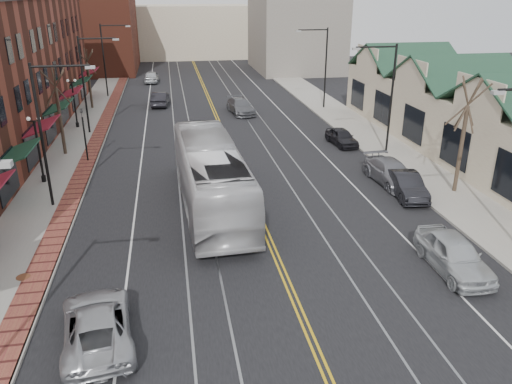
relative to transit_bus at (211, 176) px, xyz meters
name	(u,v)px	position (x,y,z in m)	size (l,w,h in m)	color
ground	(329,380)	(2.44, -14.50, -1.90)	(160.00, 160.00, 0.00)	black
sidewalk_left	(57,182)	(-9.56, 5.50, -1.82)	(4.00, 120.00, 0.15)	gray
sidewalk_right	(403,161)	(14.44, 5.50, -1.82)	(4.00, 120.00, 0.15)	gray
building_right	(484,128)	(20.44, 5.50, 0.40)	(8.00, 36.00, 4.60)	#C2AF95
backdrop_left	(86,23)	(-13.56, 55.50, 5.10)	(14.00, 18.00, 14.00)	maroon
backdrop_mid	(190,31)	(2.44, 70.50, 2.60)	(22.00, 14.00, 9.00)	#C2AF95
backdrop_right	(295,33)	(17.44, 50.50, 3.60)	(12.00, 16.00, 11.00)	slate
streetlight_l_1	(48,122)	(-8.61, 1.50, 3.13)	(3.33, 0.25, 8.00)	black
streetlight_l_2	(88,75)	(-8.61, 17.50, 3.13)	(3.33, 0.25, 8.00)	black
streetlight_l_3	(107,53)	(-8.61, 33.50, 3.13)	(3.33, 0.25, 8.00)	black
streetlight_r_1	(387,89)	(13.48, 7.50, 3.13)	(3.33, 0.25, 8.00)	black
streetlight_r_2	(322,60)	(13.48, 23.50, 3.13)	(3.33, 0.25, 8.00)	black
lamppost_l_2	(39,151)	(-10.36, 5.50, 0.31)	(0.84, 0.28, 4.27)	black
lamppost_l_3	(75,104)	(-10.36, 19.50, 0.31)	(0.84, 0.28, 4.27)	black
tree_left_near	(59,110)	(-10.06, 11.50, 1.62)	(1.78, 1.37, 6.48)	#382B21
tree_left_far	(89,77)	(-10.06, 27.50, 1.38)	(1.66, 1.28, 6.02)	#382B21
tree_right_mid	(463,134)	(14.94, -0.50, 1.85)	(1.90, 1.46, 6.93)	#382B21
manhole_far	(23,277)	(-8.76, -6.50, -1.74)	(0.60, 0.60, 0.02)	#592D19
traffic_signal	(84,131)	(-8.16, 9.50, 0.45)	(0.18, 0.15, 3.80)	black
transit_bus	(211,176)	(0.00, 0.00, 0.00)	(3.19, 13.62, 3.79)	silver
parked_suv	(97,325)	(-5.06, -11.25, -1.19)	(2.36, 5.11, 1.42)	#A9ABB0
parked_car_a	(454,254)	(9.94, -8.91, -1.09)	(1.91, 4.75, 1.62)	silver
parked_car_b	(407,185)	(11.74, -0.48, -1.18)	(1.52, 4.35, 1.43)	black
parked_car_c	(391,172)	(11.74, 1.75, -1.16)	(2.07, 5.09, 1.48)	slate
parked_car_d	(342,137)	(11.43, 10.51, -1.23)	(1.57, 3.89, 1.33)	black
distant_car_left	(160,99)	(-3.01, 27.87, -1.15)	(1.59, 4.55, 1.50)	black
distant_car_right	(241,106)	(4.99, 22.76, -1.16)	(2.07, 5.09, 1.48)	slate
distant_car_far	(152,77)	(-4.21, 42.64, -1.12)	(1.83, 4.54, 1.55)	silver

